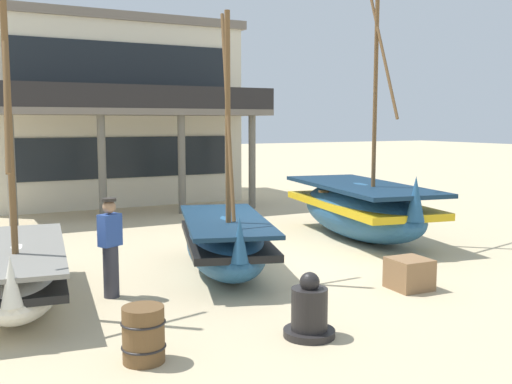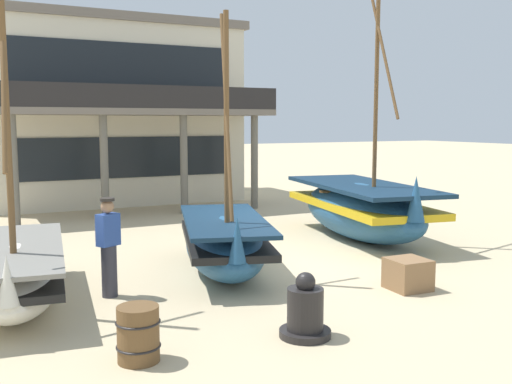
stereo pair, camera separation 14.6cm
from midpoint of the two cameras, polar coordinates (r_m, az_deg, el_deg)
ground_plane at (r=12.36m, az=1.82°, el=-6.95°), size 120.00×120.00×0.00m
fishing_boat_near_left at (r=11.50m, az=-3.36°, el=-4.89°), size 2.60×4.20×4.99m
fishing_boat_centre_large at (r=15.10m, az=9.82°, el=-1.54°), size 2.91×5.46×7.40m
fishing_boat_far_right at (r=10.30m, az=-22.48°, el=-7.14°), size 1.97×4.37×6.07m
fisherman_by_hull at (r=10.19m, az=-14.34°, el=-5.34°), size 0.42×0.36×1.68m
capstan_winch at (r=8.26m, az=4.68°, el=-11.52°), size 0.72×0.72×0.91m
wooden_barrel at (r=7.56m, az=-11.42°, el=-13.38°), size 0.56×0.56×0.70m
cargo_crate at (r=10.81m, az=14.26°, el=-7.69°), size 0.69×0.69×0.55m
harbor_building_main at (r=23.10m, az=-14.57°, el=7.52°), size 9.21×8.01×6.60m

